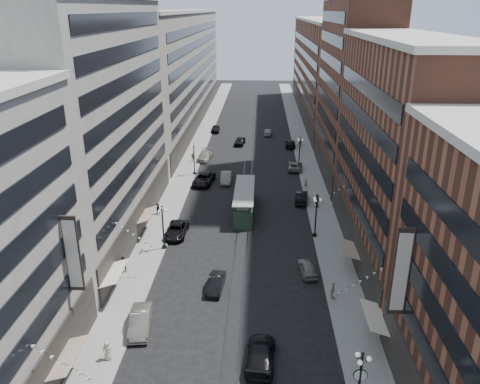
% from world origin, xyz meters
% --- Properties ---
extents(ground, '(220.00, 220.00, 0.00)m').
position_xyz_m(ground, '(0.00, 60.00, 0.00)').
color(ground, black).
rests_on(ground, ground).
extents(sidewalk_west, '(4.00, 180.00, 0.15)m').
position_xyz_m(sidewalk_west, '(-11.00, 70.00, 0.07)').
color(sidewalk_west, gray).
rests_on(sidewalk_west, ground).
extents(sidewalk_east, '(4.00, 180.00, 0.15)m').
position_xyz_m(sidewalk_east, '(11.00, 70.00, 0.07)').
color(sidewalk_east, gray).
rests_on(sidewalk_east, ground).
extents(rail_west, '(0.12, 180.00, 0.02)m').
position_xyz_m(rail_west, '(-0.70, 70.00, 0.01)').
color(rail_west, '#2D2D33').
rests_on(rail_west, ground).
extents(rail_east, '(0.12, 180.00, 0.02)m').
position_xyz_m(rail_east, '(0.70, 70.00, 0.01)').
color(rail_east, '#2D2D33').
rests_on(rail_east, ground).
extents(building_west_mid, '(8.00, 36.00, 28.00)m').
position_xyz_m(building_west_mid, '(-17.00, 33.00, 14.00)').
color(building_west_mid, '#A29E8F').
rests_on(building_west_mid, ground).
extents(building_west_far, '(8.00, 90.00, 26.00)m').
position_xyz_m(building_west_far, '(-17.00, 96.00, 13.00)').
color(building_west_far, '#A29E8F').
rests_on(building_west_far, ground).
extents(building_east_mid, '(8.00, 30.00, 24.00)m').
position_xyz_m(building_east_mid, '(17.00, 28.00, 12.00)').
color(building_east_mid, brown).
rests_on(building_east_mid, ground).
extents(building_east_tower, '(8.00, 26.00, 42.00)m').
position_xyz_m(building_east_tower, '(17.00, 56.00, 21.00)').
color(building_east_tower, brown).
rests_on(building_east_tower, ground).
extents(building_east_far, '(8.00, 72.00, 24.00)m').
position_xyz_m(building_east_far, '(17.00, 105.00, 12.00)').
color(building_east_far, brown).
rests_on(building_east_far, ground).
extents(lamppost_sw_far, '(1.03, 1.14, 5.52)m').
position_xyz_m(lamppost_sw_far, '(-9.20, 28.00, 3.10)').
color(lamppost_sw_far, black).
rests_on(lamppost_sw_far, sidewalk_west).
extents(lamppost_sw_mid, '(1.03, 1.14, 5.52)m').
position_xyz_m(lamppost_sw_mid, '(-9.20, 55.00, 3.10)').
color(lamppost_sw_mid, black).
rests_on(lamppost_sw_mid, sidewalk_west).
extents(lamppost_se_near, '(1.08, 1.14, 5.52)m').
position_xyz_m(lamppost_se_near, '(9.20, 4.00, 3.22)').
color(lamppost_se_near, black).
rests_on(lamppost_se_near, sidewalk_east).
extents(lamppost_se_far, '(1.03, 1.14, 5.52)m').
position_xyz_m(lamppost_se_far, '(9.20, 32.00, 3.10)').
color(lamppost_se_far, black).
rests_on(lamppost_se_far, sidewalk_east).
extents(lamppost_se_mid, '(1.03, 1.14, 5.52)m').
position_xyz_m(lamppost_se_mid, '(9.20, 60.00, 3.10)').
color(lamppost_se_mid, black).
rests_on(lamppost_se_mid, sidewalk_east).
extents(streetcar, '(2.73, 12.32, 3.41)m').
position_xyz_m(streetcar, '(0.00, 39.52, 1.57)').
color(streetcar, '#24392A').
rests_on(streetcar, ground).
extents(car_1, '(2.42, 5.24, 1.66)m').
position_xyz_m(car_1, '(-8.40, 12.99, 0.83)').
color(car_1, '#625F57').
rests_on(car_1, ground).
extents(car_2, '(2.65, 5.47, 1.50)m').
position_xyz_m(car_2, '(-8.34, 31.70, 0.75)').
color(car_2, black).
rests_on(car_2, ground).
extents(car_4, '(2.20, 4.33, 1.41)m').
position_xyz_m(car_4, '(7.48, 23.17, 0.71)').
color(car_4, slate).
rests_on(car_4, ground).
extents(car_5, '(1.85, 4.39, 1.41)m').
position_xyz_m(car_5, '(-2.20, 19.69, 0.71)').
color(car_5, black).
rests_on(car_5, ground).
extents(car_6, '(2.70, 5.83, 1.65)m').
position_xyz_m(car_6, '(2.44, 9.11, 0.83)').
color(car_6, black).
rests_on(car_6, ground).
extents(pedestrian_1, '(0.84, 0.46, 1.72)m').
position_xyz_m(pedestrian_1, '(-10.08, 8.86, 1.01)').
color(pedestrian_1, beige).
rests_on(pedestrian_1, sidewalk_west).
extents(pedestrian_2, '(1.02, 0.80, 1.85)m').
position_xyz_m(pedestrian_2, '(-12.50, 22.36, 1.08)').
color(pedestrian_2, black).
rests_on(pedestrian_2, sidewalk_west).
extents(pedestrian_4, '(0.87, 1.21, 1.88)m').
position_xyz_m(pedestrian_4, '(9.50, 18.35, 1.09)').
color(pedestrian_4, '#C0B79F').
rests_on(pedestrian_4, sidewalk_east).
extents(car_7, '(3.64, 6.50, 1.72)m').
position_xyz_m(car_7, '(-7.05, 50.55, 0.86)').
color(car_7, black).
rests_on(car_7, ground).
extents(car_8, '(2.71, 5.91, 1.68)m').
position_xyz_m(car_8, '(-8.40, 63.60, 0.84)').
color(car_8, gray).
rests_on(car_8, ground).
extents(car_9, '(1.97, 4.65, 1.57)m').
position_xyz_m(car_9, '(-8.40, 85.21, 0.78)').
color(car_9, black).
rests_on(car_9, ground).
extents(car_10, '(2.28, 5.07, 1.61)m').
position_xyz_m(car_10, '(8.40, 43.45, 0.81)').
color(car_10, black).
rests_on(car_10, ground).
extents(car_11, '(2.86, 5.41, 1.45)m').
position_xyz_m(car_11, '(8.40, 58.54, 0.72)').
color(car_11, slate).
rests_on(car_11, ground).
extents(car_12, '(2.20, 5.11, 1.47)m').
position_xyz_m(car_12, '(8.40, 73.34, 0.73)').
color(car_12, black).
rests_on(car_12, ground).
extents(car_13, '(2.53, 4.98, 1.63)m').
position_xyz_m(car_13, '(-2.20, 74.55, 0.81)').
color(car_13, black).
rests_on(car_13, ground).
extents(car_14, '(1.74, 4.30, 1.39)m').
position_xyz_m(car_14, '(3.87, 82.75, 0.69)').
color(car_14, slate).
rests_on(car_14, ground).
extents(pedestrian_5, '(1.52, 0.96, 1.59)m').
position_xyz_m(pedestrian_5, '(-12.03, 37.90, 0.94)').
color(pedestrian_5, black).
rests_on(pedestrian_5, sidewalk_west).
extents(pedestrian_6, '(1.13, 0.77, 1.77)m').
position_xyz_m(pedestrian_6, '(-10.48, 62.13, 1.03)').
color(pedestrian_6, '#A29E86').
rests_on(pedestrian_6, sidewalk_west).
extents(pedestrian_7, '(1.07, 0.91, 1.92)m').
position_xyz_m(pedestrian_7, '(10.43, 41.47, 1.11)').
color(pedestrian_7, black).
rests_on(pedestrian_7, sidewalk_east).
extents(pedestrian_8, '(0.69, 0.54, 1.66)m').
position_xyz_m(pedestrian_8, '(9.50, 49.22, 0.98)').
color(pedestrian_8, '#A49B87').
rests_on(pedestrian_8, sidewalk_east).
extents(pedestrian_9, '(1.28, 0.76, 1.85)m').
position_xyz_m(pedestrian_9, '(10.35, 72.29, 1.07)').
color(pedestrian_9, black).
rests_on(pedestrian_9, sidewalk_east).
extents(car_extra_0, '(1.88, 5.02, 1.64)m').
position_xyz_m(car_extra_0, '(-3.46, 51.49, 0.82)').
color(car_extra_0, slate).
rests_on(car_extra_0, ground).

